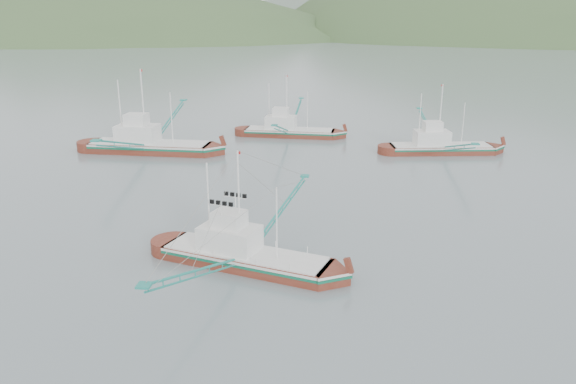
# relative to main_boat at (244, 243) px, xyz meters

# --- Properties ---
(ground) EXTENTS (1200.00, 1200.00, 0.00)m
(ground) POSITION_rel_main_boat_xyz_m (2.35, 2.12, -1.82)
(ground) COLOR slate
(ground) RESTS_ON ground
(main_boat) EXTENTS (13.22, 22.57, 9.37)m
(main_boat) POSITION_rel_main_boat_xyz_m (0.00, 0.00, 0.00)
(main_boat) COLOR maroon
(main_boat) RESTS_ON ground
(bg_boat_left) EXTENTS (16.24, 29.21, 11.81)m
(bg_boat_left) POSITION_rel_main_boat_xyz_m (-19.26, 33.24, -0.20)
(bg_boat_left) COLOR maroon
(bg_boat_left) RESTS_ON ground
(bg_boat_right) EXTENTS (13.73, 24.05, 9.79)m
(bg_boat_right) POSITION_rel_main_boat_xyz_m (19.36, 37.17, -0.26)
(bg_boat_right) COLOR maroon
(bg_boat_right) RESTS_ON ground
(bg_boat_far) EXTENTS (13.57, 24.29, 9.83)m
(bg_boat_far) POSITION_rel_main_boat_xyz_m (-1.82, 45.45, -0.47)
(bg_boat_far) COLOR maroon
(bg_boat_far) RESTS_ON ground
(headland_left) EXTENTS (448.00, 308.00, 210.00)m
(headland_left) POSITION_rel_main_boat_xyz_m (-177.65, 362.12, -1.82)
(headland_left) COLOR #3A572D
(headland_left) RESTS_ON ground
(ridge_distant) EXTENTS (960.00, 400.00, 240.00)m
(ridge_distant) POSITION_rel_main_boat_xyz_m (32.35, 562.12, -1.82)
(ridge_distant) COLOR slate
(ridge_distant) RESTS_ON ground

